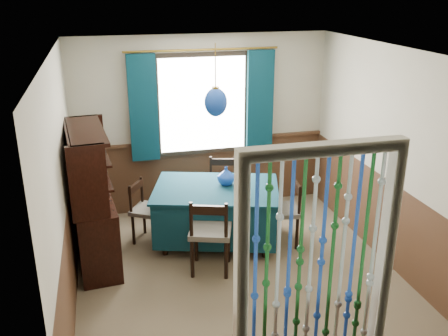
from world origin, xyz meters
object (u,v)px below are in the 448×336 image
object	(u,v)px
dining_table	(216,210)
pendant_lamp	(216,102)
chair_near	(210,233)
chair_far	(223,187)
chair_right	(284,211)
bowl_shelf	(94,180)
chair_left	(147,210)
vase_table	(226,176)
vase_sideboard	(96,181)
sideboard	(93,217)

from	to	relation	value
dining_table	pendant_lamp	bearing A→B (deg)	-72.02
chair_near	pendant_lamp	world-z (taller)	pendant_lamp
chair_far	chair_right	distance (m)	1.10
chair_near	bowl_shelf	size ratio (longest dim) A/B	4.14
dining_table	pendant_lamp	size ratio (longest dim) A/B	2.10
chair_near	bowl_shelf	world-z (taller)	bowl_shelf
chair_left	vase_table	distance (m)	1.10
dining_table	chair_left	distance (m)	0.89
chair_left	chair_right	size ratio (longest dim) A/B	0.94
chair_near	vase_sideboard	distance (m)	1.54
chair_near	pendant_lamp	size ratio (longest dim) A/B	1.10
chair_far	chair_right	xyz separation A→B (m)	(0.57, -0.95, 0.00)
chair_left	chair_right	bearing A→B (deg)	104.71
dining_table	chair_near	distance (m)	0.72
chair_far	pendant_lamp	bearing A→B (deg)	84.63
dining_table	vase_table	distance (m)	0.45
dining_table	vase_sideboard	bearing A→B (deg)	-169.99
chair_far	sideboard	xyz separation A→B (m)	(-1.75, -0.81, 0.12)
chair_far	chair_right	bearing A→B (deg)	135.71
dining_table	vase_sideboard	xyz separation A→B (m)	(-1.44, 0.17, 0.47)
bowl_shelf	vase_sideboard	xyz separation A→B (m)	(0.00, 0.59, -0.24)
chair_far	vase_table	size ratio (longest dim) A/B	3.96
chair_near	chair_far	size ratio (longest dim) A/B	1.10
sideboard	bowl_shelf	size ratio (longest dim) A/B	7.28
chair_left	chair_near	bearing A→B (deg)	65.50
chair_left	chair_far	bearing A→B (deg)	143.35
dining_table	chair_left	size ratio (longest dim) A/B	2.22
chair_left	vase_sideboard	world-z (taller)	vase_sideboard
chair_right	vase_table	world-z (taller)	vase_table
pendant_lamp	vase_sideboard	world-z (taller)	pendant_lamp
chair_near	chair_left	world-z (taller)	chair_near
chair_near	chair_left	distance (m)	1.11
vase_sideboard	dining_table	bearing A→B (deg)	-6.54
sideboard	vase_sideboard	xyz separation A→B (m)	(0.06, 0.29, 0.33)
chair_far	vase_sideboard	world-z (taller)	vase_sideboard
vase_table	chair_far	bearing A→B (deg)	80.27
chair_left	pendant_lamp	distance (m)	1.66
sideboard	vase_table	size ratio (longest dim) A/B	7.65
chair_left	pendant_lamp	xyz separation A→B (m)	(0.85, -0.24, 1.40)
chair_near	chair_left	size ratio (longest dim) A/B	1.16
pendant_lamp	vase_table	size ratio (longest dim) A/B	3.95
pendant_lamp	bowl_shelf	world-z (taller)	pendant_lamp
sideboard	chair_far	bearing A→B (deg)	19.20
chair_far	vase_table	bearing A→B (deg)	95.03
chair_near	sideboard	size ratio (longest dim) A/B	0.57
bowl_shelf	dining_table	bearing A→B (deg)	16.34
chair_left	sideboard	distance (m)	0.75
dining_table	chair_near	size ratio (longest dim) A/B	1.91
dining_table	chair_left	world-z (taller)	chair_left
chair_right	sideboard	bearing A→B (deg)	94.98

